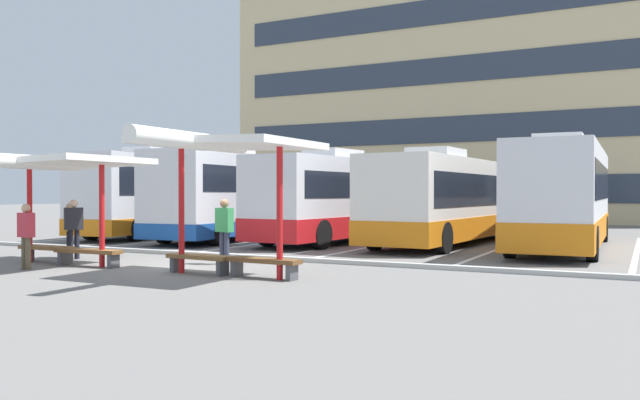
{
  "coord_description": "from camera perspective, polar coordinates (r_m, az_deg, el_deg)",
  "views": [
    {
      "loc": [
        10.85,
        -13.35,
        1.92
      ],
      "look_at": [
        1.83,
        4.28,
        1.69
      ],
      "focal_mm": 36.25,
      "sensor_mm": 36.0,
      "label": 1
    }
  ],
  "objects": [
    {
      "name": "terminal_building",
      "position": [
        50.05,
        14.49,
        9.71
      ],
      "size": [
        34.73,
        13.44,
        22.33
      ],
      "color": "#D1BC8C",
      "rests_on": "ground"
    },
    {
      "name": "coach_bus_2",
      "position": [
        25.78,
        2.83,
        0.04
      ],
      "size": [
        3.57,
        11.57,
        3.55
      ],
      "color": "silver",
      "rests_on": "ground"
    },
    {
      "name": "waiting_passenger_1",
      "position": [
        20.3,
        -21.23,
        -2.19
      ],
      "size": [
        0.51,
        0.4,
        1.61
      ],
      "color": "black",
      "rests_on": "ground"
    },
    {
      "name": "coach_bus_0",
      "position": [
        30.0,
        -13.08,
        0.44
      ],
      "size": [
        3.57,
        11.21,
        3.82
      ],
      "color": "silver",
      "rests_on": "ground"
    },
    {
      "name": "bench_2",
      "position": [
        15.54,
        -10.64,
        -5.18
      ],
      "size": [
        1.77,
        0.55,
        0.45
      ],
      "color": "brown",
      "rests_on": "ground"
    },
    {
      "name": "waiting_passenger_2",
      "position": [
        19.83,
        -20.92,
        -2.04
      ],
      "size": [
        0.44,
        0.54,
        1.71
      ],
      "color": "black",
      "rests_on": "ground"
    },
    {
      "name": "waiting_passenger_0",
      "position": [
        17.44,
        -8.44,
        -2.3
      ],
      "size": [
        0.54,
        0.32,
        1.74
      ],
      "color": "#33384C",
      "rests_on": "ground"
    },
    {
      "name": "bench_3",
      "position": [
        14.51,
        -5.0,
        -5.58
      ],
      "size": [
        1.82,
        0.51,
        0.45
      ],
      "color": "brown",
      "rests_on": "ground"
    },
    {
      "name": "waiting_shelter_1",
      "position": [
        14.68,
        -8.7,
        4.71
      ],
      "size": [
        3.72,
        4.59,
        3.19
      ],
      "color": "red",
      "rests_on": "ground"
    },
    {
      "name": "lane_stripe_1",
      "position": [
        28.98,
        -9.24,
        -3.13
      ],
      "size": [
        0.16,
        14.0,
        0.01
      ],
      "primitive_type": "cube",
      "color": "white",
      "rests_on": "ground"
    },
    {
      "name": "lane_stripe_2",
      "position": [
        26.71,
        -1.96,
        -3.44
      ],
      "size": [
        0.16,
        14.0,
        0.01
      ],
      "primitive_type": "cube",
      "color": "white",
      "rests_on": "ground"
    },
    {
      "name": "coach_bus_4",
      "position": [
        23.49,
        20.71,
        0.19
      ],
      "size": [
        2.74,
        11.3,
        3.75
      ],
      "color": "silver",
      "rests_on": "ground"
    },
    {
      "name": "bench_1",
      "position": [
        17.79,
        -19.79,
        -4.45
      ],
      "size": [
        1.99,
        0.53,
        0.45
      ],
      "color": "brown",
      "rests_on": "ground"
    },
    {
      "name": "bench_0",
      "position": [
        19.28,
        -22.98,
        -4.08
      ],
      "size": [
        1.8,
        0.44,
        0.45
      ],
      "color": "brown",
      "rests_on": "ground"
    },
    {
      "name": "waiting_passenger_3",
      "position": [
        17.6,
        -24.52,
        -2.58
      ],
      "size": [
        0.5,
        0.29,
        1.63
      ],
      "color": "brown",
      "rests_on": "ground"
    },
    {
      "name": "coach_bus_3",
      "position": [
        24.64,
        11.34,
        -0.09
      ],
      "size": [
        3.18,
        11.39,
        3.48
      ],
      "color": "silver",
      "rests_on": "ground"
    },
    {
      "name": "lane_stripe_5",
      "position": [
        23.37,
        26.18,
        -4.1
      ],
      "size": [
        0.16,
        14.0,
        0.01
      ],
      "primitive_type": "cube",
      "color": "white",
      "rests_on": "ground"
    },
    {
      "name": "coach_bus_1",
      "position": [
        27.22,
        -6.9,
        0.45
      ],
      "size": [
        3.31,
        10.73,
        3.81
      ],
      "color": "silver",
      "rests_on": "ground"
    },
    {
      "name": "lane_stripe_4",
      "position": [
        23.8,
        16.01,
        -3.97
      ],
      "size": [
        0.16,
        14.0,
        0.01
      ],
      "primitive_type": "cube",
      "color": "white",
      "rests_on": "ground"
    },
    {
      "name": "waiting_shelter_0",
      "position": [
        18.25,
        -22.31,
        2.9
      ],
      "size": [
        3.71,
        4.84,
        2.86
      ],
      "color": "red",
      "rests_on": "ground"
    },
    {
      "name": "ground_plane",
      "position": [
        17.31,
        -11.99,
        -5.71
      ],
      "size": [
        160.0,
        160.0,
        0.0
      ],
      "primitive_type": "plane",
      "color": "slate"
    },
    {
      "name": "platform_kerb",
      "position": [
        19.11,
        -7.66,
        -4.91
      ],
      "size": [
        44.0,
        0.24,
        0.12
      ],
      "primitive_type": "cube",
      "color": "#ADADA8",
      "rests_on": "ground"
    },
    {
      "name": "lane_stripe_3",
      "position": [
        24.95,
        6.5,
        -3.74
      ],
      "size": [
        0.16,
        14.0,
        0.01
      ],
      "primitive_type": "cube",
      "color": "white",
      "rests_on": "ground"
    },
    {
      "name": "lane_stripe_0",
      "position": [
        31.64,
        -15.38,
        -2.83
      ],
      "size": [
        0.16,
        14.0,
        0.01
      ],
      "primitive_type": "cube",
      "color": "white",
      "rests_on": "ground"
    }
  ]
}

